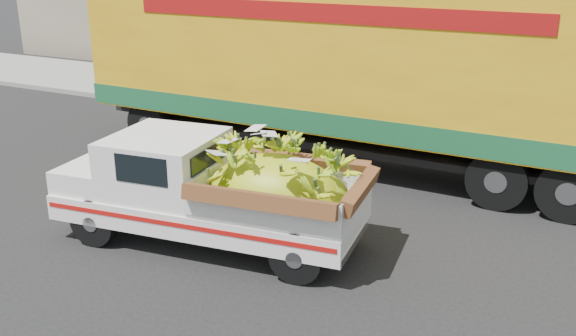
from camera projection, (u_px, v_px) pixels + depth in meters
The scene contains 5 objects.
ground at pixel (141, 243), 10.34m from camera, with size 100.00×100.00×0.00m, color black.
curb at pixel (331, 126), 16.72m from camera, with size 60.00×0.25×0.15m, color gray.
sidewalk at pixel (360, 109), 18.49m from camera, with size 60.00×4.00×0.14m, color gray.
pickup_truck at pixel (230, 191), 9.99m from camera, with size 5.05×2.34×1.71m.
semi_trailer at pixel (345, 68), 13.41m from camera, with size 12.02×2.74×3.80m.
Camera 1 is at (6.40, -7.23, 4.55)m, focal length 40.00 mm.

